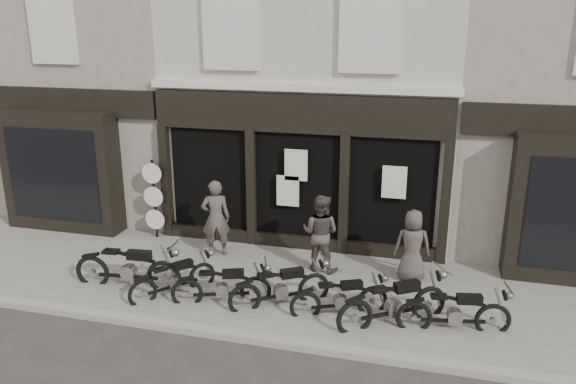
% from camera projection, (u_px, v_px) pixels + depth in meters
% --- Properties ---
extents(ground_plane, '(90.00, 90.00, 0.00)m').
position_uv_depth(ground_plane, '(262.00, 307.00, 11.28)').
color(ground_plane, '#2D2B28').
rests_on(ground_plane, ground).
extents(pavement, '(30.00, 4.20, 0.12)m').
position_uv_depth(pavement, '(274.00, 285.00, 12.09)').
color(pavement, '#656159').
rests_on(pavement, ground_plane).
extents(kerb, '(30.00, 0.25, 0.13)m').
position_uv_depth(kerb, '(241.00, 336.00, 10.11)').
color(kerb, gray).
rests_on(kerb, ground_plane).
extents(central_building, '(7.30, 6.22, 8.34)m').
position_uv_depth(central_building, '(324.00, 74.00, 15.58)').
color(central_building, '#BAB39F').
rests_on(central_building, ground).
extents(neighbour_left, '(5.60, 6.73, 8.34)m').
position_uv_depth(neighbour_left, '(119.00, 71.00, 17.10)').
color(neighbour_left, gray).
rests_on(neighbour_left, ground).
extents(neighbour_right, '(5.60, 6.73, 8.34)m').
position_uv_depth(neighbour_right, '(573.00, 82.00, 13.98)').
color(neighbour_right, gray).
rests_on(neighbour_right, ground).
extents(motorcycle_0, '(2.35, 0.64, 1.12)m').
position_uv_depth(motorcycle_0, '(129.00, 271.00, 11.83)').
color(motorcycle_0, black).
rests_on(motorcycle_0, ground).
extents(motorcycle_1, '(1.40, 1.63, 0.93)m').
position_uv_depth(motorcycle_1, '(174.00, 282.00, 11.54)').
color(motorcycle_1, black).
rests_on(motorcycle_1, ground).
extents(motorcycle_2, '(1.92, 0.94, 0.96)m').
position_uv_depth(motorcycle_2, '(223.00, 289.00, 11.19)').
color(motorcycle_2, black).
rests_on(motorcycle_2, ground).
extents(motorcycle_3, '(1.85, 1.39, 1.01)m').
position_uv_depth(motorcycle_3, '(281.00, 291.00, 11.08)').
color(motorcycle_3, black).
rests_on(motorcycle_3, ground).
extents(motorcycle_4, '(1.81, 1.02, 0.92)m').
position_uv_depth(motorcycle_4, '(340.00, 301.00, 10.76)').
color(motorcycle_4, black).
rests_on(motorcycle_4, ground).
extents(motorcycle_5, '(1.99, 1.53, 1.09)m').
position_uv_depth(motorcycle_5, '(394.00, 307.00, 10.39)').
color(motorcycle_5, black).
rests_on(motorcycle_5, ground).
extents(motorcycle_6, '(2.05, 0.70, 0.99)m').
position_uv_depth(motorcycle_6, '(455.00, 316.00, 10.16)').
color(motorcycle_6, black).
rests_on(motorcycle_6, ground).
extents(man_left, '(0.79, 0.65, 1.85)m').
position_uv_depth(man_left, '(216.00, 218.00, 13.25)').
color(man_left, '#453F39').
rests_on(man_left, pavement).
extents(man_centre, '(0.95, 0.80, 1.76)m').
position_uv_depth(man_centre, '(320.00, 233.00, 12.44)').
color(man_centre, '#423B36').
rests_on(man_centre, pavement).
extents(man_right, '(0.83, 0.61, 1.58)m').
position_uv_depth(man_right, '(412.00, 245.00, 12.00)').
color(man_right, '#413B36').
rests_on(man_right, pavement).
extents(advert_sign_post, '(0.53, 0.34, 2.18)m').
position_uv_depth(advert_sign_post, '(154.00, 203.00, 14.31)').
color(advert_sign_post, black).
rests_on(advert_sign_post, ground).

